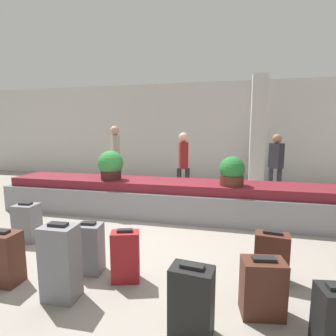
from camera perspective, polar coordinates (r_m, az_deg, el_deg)
name	(u,v)px	position (r m, az deg, el deg)	size (l,w,h in m)	color
ground_plane	(143,250)	(3.84, -5.52, -17.26)	(18.00, 18.00, 0.00)	gray
back_wall	(195,132)	(8.97, 6.01, 7.90)	(18.00, 0.06, 3.20)	beige
carousel	(168,199)	(5.12, 0.00, -6.70)	(6.69, 0.98, 0.68)	gray
pillar	(258,132)	(8.07, 18.97, 7.47)	(0.42, 0.42, 3.20)	beige
suitcase_0	(262,288)	(2.70, 19.87, -23.27)	(0.40, 0.29, 0.55)	#472319
suitcase_1	(125,256)	(3.05, -9.25, -18.44)	(0.34, 0.26, 0.59)	maroon
suitcase_2	(2,258)	(3.48, -32.48, -16.14)	(0.40, 0.25, 0.60)	#472319
suitcase_3	(60,262)	(2.90, -22.36, -18.47)	(0.34, 0.25, 0.78)	slate
suitcase_4	(271,257)	(3.22, 21.53, -17.62)	(0.38, 0.25, 0.57)	#472319
suitcase_5	(27,223)	(4.51, -28.32, -10.40)	(0.34, 0.30, 0.59)	slate
suitcase_6	(90,248)	(3.30, -16.69, -16.38)	(0.31, 0.26, 0.61)	slate
suitcase_7	(334,319)	(2.58, 32.43, -26.03)	(0.28, 0.26, 0.53)	black
suitcase_8	(192,301)	(2.36, 5.14, -26.90)	(0.37, 0.25, 0.61)	black
potted_plant_0	(232,172)	(4.73, 13.75, -0.81)	(0.44, 0.44, 0.52)	#4C2319
potted_plant_1	(111,165)	(5.25, -12.36, 0.54)	(0.49, 0.49, 0.57)	#381914
traveler_0	(276,161)	(6.77, 22.42, 1.43)	(0.33, 0.36, 1.56)	#282833
traveler_1	(183,161)	(6.12, 3.34, 1.62)	(0.31, 0.36, 1.59)	#282833
traveler_2	(115,152)	(7.30, -11.42, 3.47)	(0.34, 0.36, 1.76)	#282833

